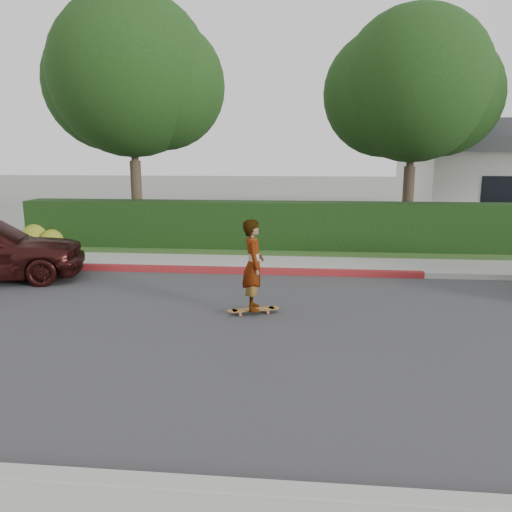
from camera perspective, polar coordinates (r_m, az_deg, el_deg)
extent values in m
plane|color=slate|center=(8.56, 18.05, -8.91)|extent=(120.00, 120.00, 0.00)
cube|color=#2D2D30|center=(8.56, 18.05, -8.88)|extent=(60.00, 8.00, 0.01)
cube|color=#9E9E99|center=(12.41, 14.11, -2.00)|extent=(60.00, 0.20, 0.15)
cube|color=maroon|center=(12.66, -8.88, -1.51)|extent=(12.00, 0.21, 0.15)
cube|color=gray|center=(13.28, 13.55, -1.16)|extent=(60.00, 1.60, 0.12)
cube|color=#2D4C1E|center=(14.83, 12.73, 0.16)|extent=(60.00, 1.60, 0.10)
cube|color=black|center=(15.23, 1.28, 3.41)|extent=(15.00, 1.00, 1.50)
sphere|color=#2D4C19|center=(17.04, -23.77, 1.93)|extent=(0.90, 0.90, 0.90)
sphere|color=#2D4C19|center=(16.58, -22.28, 1.64)|extent=(0.70, 0.70, 0.70)
cylinder|color=#33261C|center=(17.35, -13.44, 6.09)|extent=(0.36, 0.36, 2.70)
cylinder|color=#33261C|center=(17.29, -13.76, 12.78)|extent=(0.24, 0.24, 2.25)
sphere|color=black|center=(17.46, -14.10, 19.43)|extent=(5.20, 5.20, 5.20)
sphere|color=black|center=(18.07, -16.14, 18.41)|extent=(4.42, 4.42, 4.42)
sphere|color=black|center=(17.43, -10.76, 18.59)|extent=(4.16, 4.16, 4.16)
cylinder|color=#33261C|center=(17.25, 16.92, 5.58)|extent=(0.36, 0.36, 2.52)
cylinder|color=#33261C|center=(17.17, 17.30, 11.86)|extent=(0.24, 0.24, 2.10)
sphere|color=black|center=(17.30, 17.69, 18.12)|extent=(4.80, 4.80, 4.80)
sphere|color=black|center=(17.53, 14.69, 17.52)|extent=(4.08, 4.08, 4.08)
sphere|color=black|center=(17.75, 20.39, 16.79)|extent=(3.84, 3.84, 3.84)
cube|color=black|center=(21.18, 26.15, 6.85)|extent=(1.40, 0.06, 1.00)
cylinder|color=#B14E30|center=(9.18, -1.80, -6.71)|extent=(0.06, 0.05, 0.05)
cylinder|color=#B14E30|center=(9.32, -1.98, -6.43)|extent=(0.06, 0.05, 0.05)
cylinder|color=#B14E30|center=(9.29, 1.38, -6.47)|extent=(0.06, 0.05, 0.05)
cylinder|color=#B14E30|center=(9.43, 1.15, -6.20)|extent=(0.06, 0.05, 0.05)
cube|color=silver|center=(9.24, -1.89, -6.35)|extent=(0.09, 0.16, 0.02)
cube|color=silver|center=(9.35, 1.27, -6.12)|extent=(0.09, 0.16, 0.02)
cube|color=brown|center=(9.28, -0.30, -6.12)|extent=(0.80, 0.44, 0.02)
cylinder|color=brown|center=(9.21, -2.70, -6.29)|extent=(0.24, 0.24, 0.02)
cylinder|color=brown|center=(9.38, 2.04, -5.95)|extent=(0.24, 0.24, 0.02)
imported|color=white|center=(9.06, -0.31, -1.03)|extent=(0.50, 0.67, 1.67)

